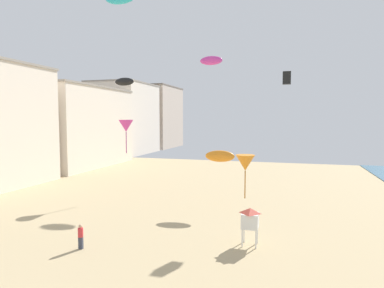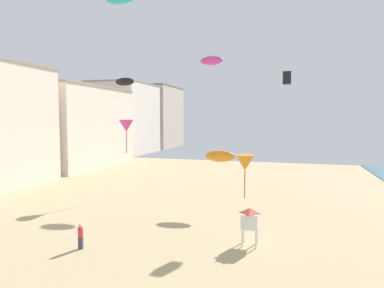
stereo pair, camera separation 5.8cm
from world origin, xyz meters
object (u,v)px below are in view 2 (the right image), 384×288
object	(u,v)px
kite_orange_delta	(245,163)
kite_black_box	(287,78)
kite_black_parafoil	(125,82)
kite_orange_parafoil	(220,156)
kite_flyer	(80,235)
lifeguard_stand	(250,219)
kite_magenta_delta	(126,126)
kite_magenta_parafoil	(211,61)

from	to	relation	value
kite_orange_delta	kite_black_box	world-z (taller)	kite_black_box
kite_orange_delta	kite_black_box	size ratio (longest dim) A/B	2.10
kite_black_parafoil	kite_orange_parafoil	distance (m)	20.03
kite_black_parafoil	kite_orange_parafoil	bearing A→B (deg)	-33.32
kite_flyer	kite_black_box	size ratio (longest dim) A/B	1.43
lifeguard_stand	kite_black_parafoil	bearing A→B (deg)	116.85
kite_orange_delta	kite_magenta_delta	size ratio (longest dim) A/B	0.65
lifeguard_stand	kite_orange_parafoil	distance (m)	9.91
kite_flyer	lifeguard_stand	bearing A→B (deg)	90.26
kite_magenta_parafoil	kite_black_parafoil	xyz separation A→B (m)	(-11.93, -0.09, -2.22)
kite_orange_parafoil	kite_black_box	bearing A→B (deg)	13.44
kite_black_box	kite_orange_parafoil	xyz separation A→B (m)	(-5.92, -1.42, -7.26)
kite_black_parafoil	kite_magenta_parafoil	bearing A→B (deg)	0.42
lifeguard_stand	kite_magenta_delta	xyz separation A→B (m)	(-14.81, 10.84, 5.91)
kite_magenta_delta	lifeguard_stand	bearing A→B (deg)	-36.20
kite_magenta_delta	kite_black_box	bearing A→B (deg)	-2.92
kite_magenta_parafoil	kite_magenta_delta	xyz separation A→B (m)	(-7.75, -7.77, -7.98)
kite_orange_parafoil	kite_magenta_delta	distance (m)	11.54
kite_magenta_delta	kite_black_parafoil	bearing A→B (deg)	118.54
kite_orange_delta	kite_magenta_parafoil	bearing A→B (deg)	107.72
kite_flyer	kite_magenta_parafoil	world-z (taller)	kite_magenta_parafoil
kite_flyer	kite_black_parafoil	distance (m)	26.95
kite_black_parafoil	kite_black_box	bearing A→B (deg)	-22.07
kite_black_box	kite_orange_delta	bearing A→B (deg)	-97.98
kite_flyer	kite_orange_delta	bearing A→B (deg)	69.80
kite_orange_delta	kite_black_box	bearing A→B (deg)	82.02
lifeguard_stand	kite_orange_delta	world-z (taller)	kite_orange_delta
kite_flyer	kite_magenta_parafoil	xyz separation A→B (m)	(3.49, 22.37, 14.81)
kite_black_box	kite_orange_parafoil	bearing A→B (deg)	-166.56
kite_magenta_parafoil	kite_orange_parafoil	bearing A→B (deg)	-72.21
kite_orange_delta	kite_orange_parafoil	world-z (taller)	kite_orange_delta
kite_black_parafoil	kite_orange_parafoil	size ratio (longest dim) A/B	0.98
lifeguard_stand	kite_orange_parafoil	xyz separation A→B (m)	(-3.84, 8.56, 3.16)
kite_orange_delta	kite_orange_parafoil	bearing A→B (deg)	107.66
kite_black_parafoil	kite_black_box	distance (m)	22.77
kite_flyer	kite_black_box	bearing A→B (deg)	118.05
kite_magenta_parafoil	kite_black_box	xyz separation A→B (m)	(9.14, -8.63, -3.47)
kite_black_parafoil	kite_black_box	xyz separation A→B (m)	(21.07, -8.54, -1.25)
lifeguard_stand	kite_black_box	world-z (taller)	kite_black_box
kite_magenta_parafoil	kite_black_parafoil	world-z (taller)	kite_magenta_parafoil
kite_orange_delta	lifeguard_stand	bearing A→B (deg)	91.91
lifeguard_stand	kite_magenta_delta	bearing A→B (deg)	124.94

